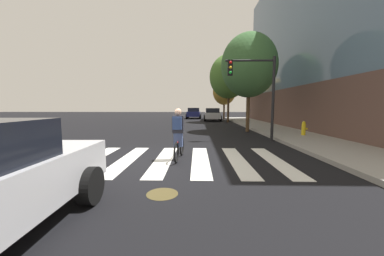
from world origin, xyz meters
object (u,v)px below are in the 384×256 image
at_px(manhole_cover, 162,194).
at_px(fire_hydrant, 304,128).
at_px(sedan_mid, 212,114).
at_px(street_tree_near, 249,65).
at_px(street_tree_far, 224,92).
at_px(street_tree_mid, 229,77).
at_px(traffic_light_near, 257,84).
at_px(sedan_far, 194,113).
at_px(cyclist, 178,134).

xyz_separation_m(manhole_cover, fire_hydrant, (6.69, 7.93, 0.53)).
bearing_deg(sedan_mid, street_tree_near, -81.93).
bearing_deg(street_tree_far, sedan_mid, -118.56).
relative_size(manhole_cover, street_tree_mid, 0.09).
relative_size(manhole_cover, fire_hydrant, 0.82).
bearing_deg(street_tree_far, manhole_cover, -99.87).
height_order(traffic_light_near, street_tree_far, street_tree_far).
bearing_deg(sedan_mid, street_tree_mid, -59.73).
distance_m(manhole_cover, sedan_far, 27.08).
xyz_separation_m(sedan_mid, street_tree_near, (1.62, -11.46, 3.72)).
distance_m(sedan_mid, traffic_light_near, 15.74).
bearing_deg(fire_hydrant, sedan_mid, 105.95).
bearing_deg(street_tree_far, cyclist, -100.81).
bearing_deg(sedan_far, sedan_mid, -64.16).
distance_m(manhole_cover, street_tree_far, 26.32).
relative_size(sedan_mid, street_tree_mid, 0.61).
relative_size(traffic_light_near, street_tree_near, 0.63).
height_order(traffic_light_near, street_tree_mid, street_tree_mid).
height_order(sedan_far, traffic_light_near, traffic_light_near).
bearing_deg(traffic_light_near, fire_hydrant, 22.39).
bearing_deg(sedan_far, cyclist, -90.40).
bearing_deg(cyclist, street_tree_far, 79.19).
height_order(fire_hydrant, street_tree_mid, street_tree_mid).
bearing_deg(manhole_cover, sedan_far, 89.44).
bearing_deg(cyclist, fire_hydrant, 37.94).
bearing_deg(fire_hydrant, street_tree_far, 97.16).
relative_size(sedan_mid, street_tree_near, 0.67).
distance_m(cyclist, street_tree_near, 9.72).
bearing_deg(street_tree_mid, street_tree_near, -89.52).
distance_m(sedan_far, fire_hydrant, 20.19).
bearing_deg(street_tree_mid, street_tree_far, 87.07).
bearing_deg(fire_hydrant, street_tree_mid, 102.29).
xyz_separation_m(sedan_far, street_tree_near, (3.96, -16.29, 3.72)).
xyz_separation_m(street_tree_near, street_tree_mid, (-0.07, 8.81, 0.47)).
xyz_separation_m(manhole_cover, sedan_mid, (2.60, 22.24, 0.79)).
height_order(sedan_far, cyclist, cyclist).
bearing_deg(street_tree_near, fire_hydrant, -49.17).
relative_size(sedan_mid, sedan_far, 1.00).
bearing_deg(street_tree_far, fire_hydrant, -82.84).
bearing_deg(sedan_mid, cyclist, -97.34).
relative_size(cyclist, street_tree_mid, 0.23).
xyz_separation_m(traffic_light_near, street_tree_far, (0.80, 18.99, 0.88)).
bearing_deg(street_tree_mid, sedan_far, 117.46).
xyz_separation_m(street_tree_near, street_tree_far, (0.24, 14.89, -0.77)).
height_order(fire_hydrant, street_tree_far, street_tree_far).
height_order(manhole_cover, street_tree_mid, street_tree_mid).
bearing_deg(street_tree_mid, sedan_mid, 120.27).
distance_m(sedan_far, street_tree_near, 17.17).
bearing_deg(cyclist, street_tree_mid, 76.42).
height_order(manhole_cover, sedan_far, sedan_far).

